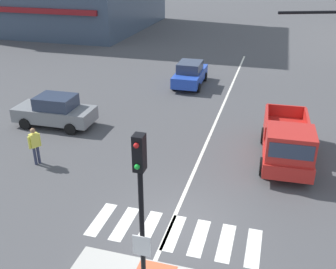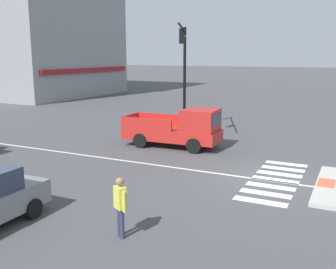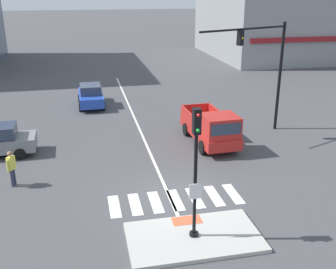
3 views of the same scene
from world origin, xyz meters
The scene contains 16 objects.
ground_plane centered at (0.00, 0.00, 0.00)m, with size 300.00×300.00×0.00m, color #474749.
traffic_island centered at (0.00, -3.20, 0.07)m, with size 4.68×2.67×0.15m, color #B2AFA8.
tactile_pad_front centered at (0.00, -2.21, 0.15)m, with size 1.10×0.60×0.01m, color #DB5B38.
signal_pole centered at (0.00, -3.20, 2.95)m, with size 0.44×0.38×4.65m.
crosswalk_stripe_a centered at (-2.55, -0.36, 0.00)m, with size 0.44×1.80×0.01m, color silver.
crosswalk_stripe_b centered at (-1.70, -0.36, 0.00)m, with size 0.44×1.80×0.01m, color silver.
crosswalk_stripe_c centered at (-0.85, -0.36, 0.00)m, with size 0.44×1.80×0.01m, color silver.
crosswalk_stripe_d centered at (0.00, -0.36, 0.00)m, with size 0.44×1.80×0.01m, color silver.
crosswalk_stripe_e centered at (0.85, -0.36, 0.00)m, with size 0.44×1.80×0.01m, color silver.
crosswalk_stripe_f centered at (1.70, -0.36, 0.00)m, with size 0.44×1.80×0.01m, color silver.
crosswalk_stripe_g centered at (2.55, -0.36, 0.00)m, with size 0.44×1.80×0.01m, color silver.
lane_centre_line centered at (-0.19, 10.00, 0.00)m, with size 0.14×28.00×0.01m, color silver.
traffic_light_mast centered at (6.95, 6.66, 4.35)m, with size 5.83×2.33×6.50m.
car_blue_westbound_distant centered at (-2.95, 14.70, 0.81)m, with size 1.90×4.13×1.64m.
pickup_truck_red_eastbound_mid centered at (3.38, 5.26, 0.98)m, with size 2.23×5.18×2.08m.
pedestrian_at_curb_left centered at (-6.78, 2.39, 0.98)m, with size 0.37×0.49×1.67m.
Camera 3 is at (-3.42, -14.82, 8.38)m, focal length 43.10 mm.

